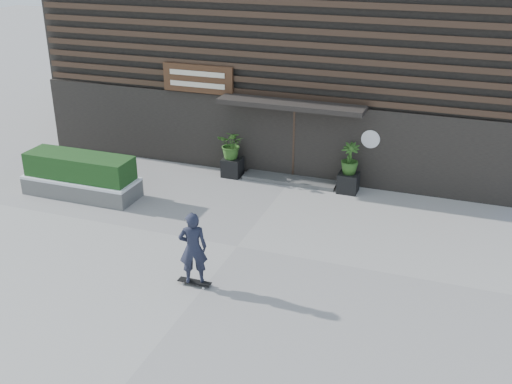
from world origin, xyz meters
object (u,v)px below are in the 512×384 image
at_px(planter_pot_left, 232,167).
at_px(raised_bed, 82,187).
at_px(planter_pot_right, 348,183).
at_px(skateboarder, 193,248).

xyz_separation_m(planter_pot_left, raised_bed, (-3.69, -2.96, -0.05)).
bearing_deg(planter_pot_left, planter_pot_right, 0.00).
distance_m(raised_bed, skateboarder, 6.41).
height_order(planter_pot_right, raised_bed, planter_pot_right).
bearing_deg(planter_pot_left, raised_bed, -141.19).
relative_size(planter_pot_right, raised_bed, 0.17).
distance_m(planter_pot_right, raised_bed, 8.05).
bearing_deg(raised_bed, planter_pot_left, 38.81).
xyz_separation_m(planter_pot_left, skateboarder, (1.66, -6.42, 0.65)).
bearing_deg(raised_bed, skateboarder, -32.85).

